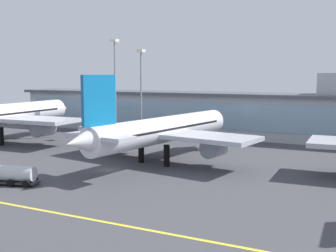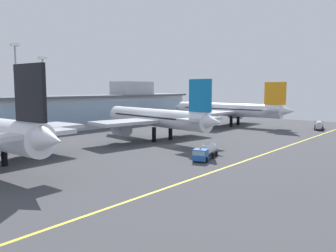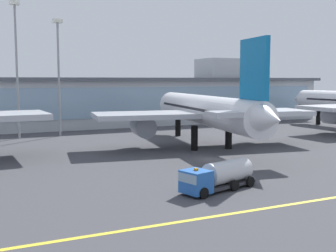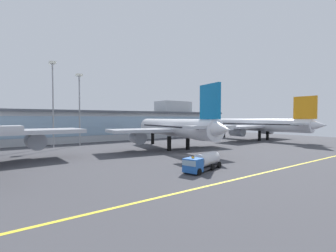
{
  "view_description": "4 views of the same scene",
  "coord_description": "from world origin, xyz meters",
  "px_view_note": "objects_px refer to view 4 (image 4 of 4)",
  "views": [
    {
      "loc": [
        41.52,
        -60.11,
        16.52
      ],
      "look_at": [
        5.72,
        11.48,
        6.81
      ],
      "focal_mm": 45.42,
      "sensor_mm": 36.0,
      "label": 1
    },
    {
      "loc": [
        -66.86,
        -53.51,
        14.5
      ],
      "look_at": [
        4.48,
        5.48,
        4.24
      ],
      "focal_mm": 37.28,
      "sensor_mm": 36.0,
      "label": 2
    },
    {
      "loc": [
        -31.23,
        -51.66,
        11.24
      ],
      "look_at": [
        -1.52,
        10.97,
        3.78
      ],
      "focal_mm": 46.29,
      "sensor_mm": 36.0,
      "label": 3
    },
    {
      "loc": [
        -37.13,
        -44.34,
        8.96
      ],
      "look_at": [
        5.46,
        13.65,
        6.51
      ],
      "focal_mm": 25.98,
      "sensor_mm": 36.0,
      "label": 4
    }
  ],
  "objects_px": {
    "airliner_far_right": "(257,125)",
    "apron_light_mast_west": "(53,92)",
    "baggage_tug_near": "(202,162)",
    "airliner_near_right": "(174,128)",
    "apron_light_mast_centre": "(79,99)"
  },
  "relations": [
    {
      "from": "apron_light_mast_centre",
      "to": "airliner_near_right",
      "type": "bearing_deg",
      "value": -52.52
    },
    {
      "from": "airliner_near_right",
      "to": "airliner_far_right",
      "type": "relative_size",
      "value": 0.93
    },
    {
      "from": "airliner_far_right",
      "to": "apron_light_mast_centre",
      "type": "distance_m",
      "value": 67.97
    },
    {
      "from": "airliner_near_right",
      "to": "apron_light_mast_west",
      "type": "height_order",
      "value": "apron_light_mast_west"
    },
    {
      "from": "airliner_far_right",
      "to": "airliner_near_right",
      "type": "bearing_deg",
      "value": 91.72
    },
    {
      "from": "airliner_far_right",
      "to": "apron_light_mast_west",
      "type": "relative_size",
      "value": 1.96
    },
    {
      "from": "airliner_far_right",
      "to": "apron_light_mast_centre",
      "type": "height_order",
      "value": "apron_light_mast_centre"
    },
    {
      "from": "apron_light_mast_west",
      "to": "apron_light_mast_centre",
      "type": "distance_m",
      "value": 8.01
    },
    {
      "from": "airliner_far_right",
      "to": "apron_light_mast_west",
      "type": "xyz_separation_m",
      "value": [
        -71.61,
        21.48,
        10.66
      ]
    },
    {
      "from": "baggage_tug_near",
      "to": "apron_light_mast_centre",
      "type": "relative_size",
      "value": 0.41
    },
    {
      "from": "baggage_tug_near",
      "to": "airliner_far_right",
      "type": "bearing_deg",
      "value": -169.91
    },
    {
      "from": "baggage_tug_near",
      "to": "apron_light_mast_centre",
      "type": "distance_m",
      "value": 52.17
    },
    {
      "from": "airliner_far_right",
      "to": "baggage_tug_near",
      "type": "relative_size",
      "value": 5.39
    },
    {
      "from": "airliner_near_right",
      "to": "apron_light_mast_west",
      "type": "relative_size",
      "value": 1.82
    },
    {
      "from": "airliner_near_right",
      "to": "apron_light_mast_west",
      "type": "distance_m",
      "value": 37.9
    }
  ]
}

